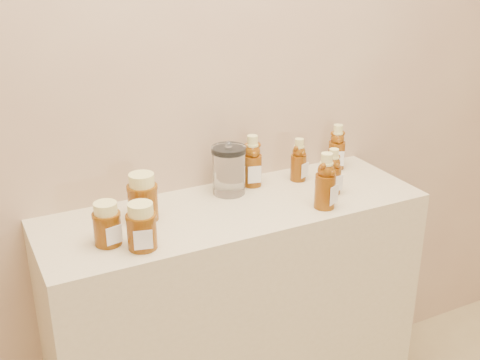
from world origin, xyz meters
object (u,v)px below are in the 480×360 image
bear_bottle_back_left (252,158)px  honey_jar_left (107,224)px  glass_canister (229,168)px  display_table (235,328)px  bear_bottle_front_left (326,177)px

bear_bottle_back_left → honey_jar_left: (-0.54, -0.18, -0.04)m
bear_bottle_back_left → glass_canister: 0.10m
display_table → bear_bottle_back_left: size_ratio=6.13×
display_table → glass_canister: 0.55m
honey_jar_left → glass_canister: size_ratio=0.71×
bear_bottle_front_left → bear_bottle_back_left: bearing=90.1°
bear_bottle_back_left → honey_jar_left: bearing=-147.8°
bear_bottle_back_left → honey_jar_left: 0.57m
glass_canister → bear_bottle_back_left: bearing=13.1°
honey_jar_left → glass_canister: bearing=7.4°
bear_bottle_back_left → honey_jar_left: bear_bottle_back_left is taller
display_table → honey_jar_left: bearing=-172.3°
display_table → bear_bottle_back_left: bearing=45.0°
glass_canister → bear_bottle_front_left: bearing=-47.3°
honey_jar_left → display_table: bearing=-4.8°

